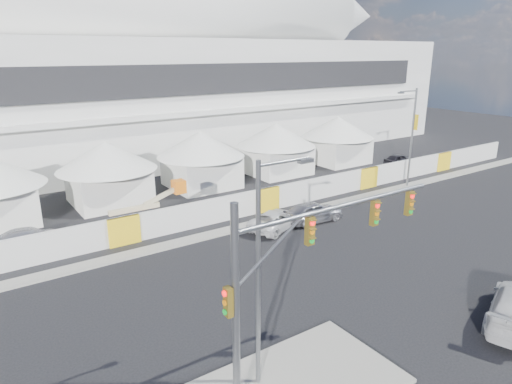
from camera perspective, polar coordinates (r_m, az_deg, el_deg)
ground at (r=24.24m, az=10.15°, el=-14.60°), size 160.00×160.00×0.00m
far_curb at (r=45.78m, az=17.25°, el=0.43°), size 80.00×1.20×0.12m
stadium at (r=60.72m, az=-11.88°, el=13.81°), size 80.00×24.80×21.98m
tent_row at (r=42.41m, az=-12.30°, el=3.84°), size 53.40×8.40×5.40m
hoarding_fence at (r=37.47m, az=1.36°, el=-0.94°), size 70.00×0.25×2.00m
scaffold_tower at (r=79.27m, az=16.27°, el=11.71°), size 4.40×4.40×12.00m
sedan_silver at (r=35.40m, az=7.13°, el=-2.47°), size 2.28×4.97×1.65m
pickup_curb at (r=33.94m, az=2.53°, el=-3.46°), size 3.94×5.50×1.39m
lot_car_b at (r=55.38m, az=17.41°, el=3.89°), size 1.66×3.92×1.32m
lot_car_c at (r=34.53m, az=-26.50°, el=-5.08°), size 2.25×4.57×1.28m
traffic_mast at (r=16.51m, az=3.26°, el=-12.20°), size 9.79×0.78×8.06m
streetlight_median at (r=16.86m, az=0.95°, el=-8.66°), size 2.49×0.25×8.99m
streetlight_curb at (r=45.55m, az=18.81°, el=7.20°), size 2.79×0.63×9.42m
boom_lift at (r=33.77m, az=-15.64°, el=-3.78°), size 6.85×1.58×3.49m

